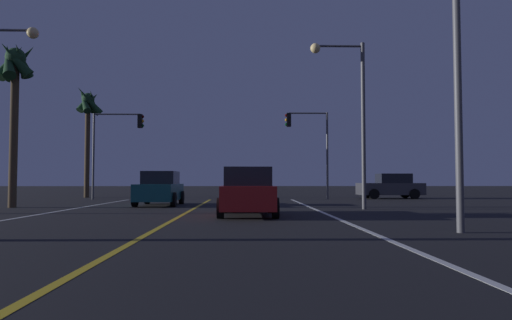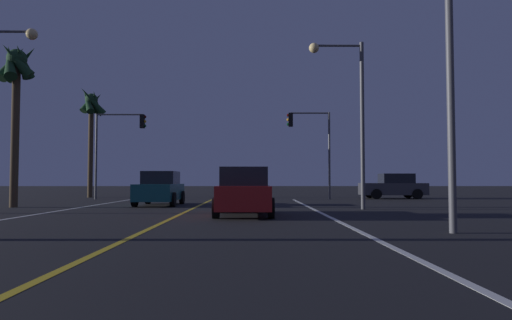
{
  "view_description": "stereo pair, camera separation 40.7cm",
  "coord_description": "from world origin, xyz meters",
  "px_view_note": "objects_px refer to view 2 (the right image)",
  "views": [
    {
      "loc": [
        2.27,
        0.98,
        1.25
      ],
      "look_at": [
        2.81,
        24.29,
        2.29
      ],
      "focal_mm": 32.04,
      "sensor_mm": 36.0,
      "label": 1
    },
    {
      "loc": [
        2.68,
        0.98,
        1.25
      ],
      "look_at": [
        2.81,
        24.29,
        2.29
      ],
      "focal_mm": 32.04,
      "sensor_mm": 36.0,
      "label": 2
    }
  ],
  "objects_px": {
    "car_oncoming": "(160,189)",
    "street_lamp_left_mid": "(1,93)",
    "palm_tree_left_mid": "(16,75)",
    "palm_tree_left_far": "(91,111)",
    "car_lead_same_lane": "(244,192)",
    "traffic_light_near_left": "(120,136)",
    "traffic_light_near_right": "(310,135)",
    "street_lamp_right_near": "(432,2)",
    "street_lamp_right_far": "(349,101)",
    "car_crossing_side": "(394,187)"
  },
  "relations": [
    {
      "from": "car_crossing_side",
      "to": "traffic_light_near_right",
      "type": "xyz_separation_m",
      "value": [
        -5.81,
        -0.92,
        3.42
      ]
    },
    {
      "from": "street_lamp_left_mid",
      "to": "traffic_light_near_left",
      "type": "bearing_deg",
      "value": 86.32
    },
    {
      "from": "palm_tree_left_far",
      "to": "car_crossing_side",
      "type": "bearing_deg",
      "value": -6.21
    },
    {
      "from": "traffic_light_near_left",
      "to": "palm_tree_left_far",
      "type": "bearing_deg",
      "value": 133.44
    },
    {
      "from": "street_lamp_right_near",
      "to": "street_lamp_right_far",
      "type": "distance_m",
      "value": 8.87
    },
    {
      "from": "car_crossing_side",
      "to": "street_lamp_right_near",
      "type": "height_order",
      "value": "street_lamp_right_near"
    },
    {
      "from": "traffic_light_near_right",
      "to": "palm_tree_left_far",
      "type": "relative_size",
      "value": 0.71
    },
    {
      "from": "car_crossing_side",
      "to": "street_lamp_right_near",
      "type": "relative_size",
      "value": 0.48
    },
    {
      "from": "car_lead_same_lane",
      "to": "palm_tree_left_far",
      "type": "distance_m",
      "value": 21.35
    },
    {
      "from": "car_lead_same_lane",
      "to": "traffic_light_near_right",
      "type": "xyz_separation_m",
      "value": [
        4.04,
        13.81,
        3.42
      ]
    },
    {
      "from": "car_crossing_side",
      "to": "street_lamp_left_mid",
      "type": "distance_m",
      "value": 23.8
    },
    {
      "from": "street_lamp_right_near",
      "to": "palm_tree_left_far",
      "type": "bearing_deg",
      "value": -54.22
    },
    {
      "from": "traffic_light_near_left",
      "to": "street_lamp_right_far",
      "type": "distance_m",
      "value": 16.63
    },
    {
      "from": "car_lead_same_lane",
      "to": "traffic_light_near_left",
      "type": "relative_size",
      "value": 0.76
    },
    {
      "from": "car_lead_same_lane",
      "to": "car_oncoming",
      "type": "height_order",
      "value": "same"
    },
    {
      "from": "palm_tree_left_mid",
      "to": "palm_tree_left_far",
      "type": "bearing_deg",
      "value": 93.77
    },
    {
      "from": "car_lead_same_lane",
      "to": "palm_tree_left_mid",
      "type": "xyz_separation_m",
      "value": [
        -10.77,
        4.92,
        5.34
      ]
    },
    {
      "from": "car_lead_same_lane",
      "to": "car_oncoming",
      "type": "bearing_deg",
      "value": 33.08
    },
    {
      "from": "car_oncoming",
      "to": "palm_tree_left_far",
      "type": "relative_size",
      "value": 0.53
    },
    {
      "from": "street_lamp_left_mid",
      "to": "palm_tree_left_far",
      "type": "bearing_deg",
      "value": 98.08
    },
    {
      "from": "palm_tree_left_mid",
      "to": "street_lamp_left_mid",
      "type": "bearing_deg",
      "value": -68.95
    },
    {
      "from": "street_lamp_right_far",
      "to": "palm_tree_left_mid",
      "type": "relative_size",
      "value": 0.93
    },
    {
      "from": "traffic_light_near_left",
      "to": "street_lamp_left_mid",
      "type": "relative_size",
      "value": 0.79
    },
    {
      "from": "palm_tree_left_mid",
      "to": "palm_tree_left_far",
      "type": "relative_size",
      "value": 0.97
    },
    {
      "from": "traffic_light_near_right",
      "to": "palm_tree_left_far",
      "type": "height_order",
      "value": "palm_tree_left_far"
    },
    {
      "from": "street_lamp_right_near",
      "to": "traffic_light_near_right",
      "type": "bearing_deg",
      "value": -88.21
    },
    {
      "from": "traffic_light_near_left",
      "to": "street_lamp_right_far",
      "type": "bearing_deg",
      "value": -38.82
    },
    {
      "from": "car_crossing_side",
      "to": "palm_tree_left_far",
      "type": "xyz_separation_m",
      "value": [
        -21.42,
        2.33,
        5.53
      ]
    },
    {
      "from": "car_crossing_side",
      "to": "traffic_light_near_right",
      "type": "relative_size",
      "value": 0.75
    },
    {
      "from": "traffic_light_near_left",
      "to": "palm_tree_left_mid",
      "type": "xyz_separation_m",
      "value": [
        -2.28,
        -8.89,
        1.97
      ]
    },
    {
      "from": "palm_tree_left_mid",
      "to": "traffic_light_near_left",
      "type": "bearing_deg",
      "value": 75.6
    },
    {
      "from": "car_oncoming",
      "to": "traffic_light_near_left",
      "type": "relative_size",
      "value": 0.76
    },
    {
      "from": "car_crossing_side",
      "to": "car_oncoming",
      "type": "distance_m",
      "value": 16.32
    },
    {
      "from": "traffic_light_near_right",
      "to": "street_lamp_right_far",
      "type": "relative_size",
      "value": 0.79
    },
    {
      "from": "car_oncoming",
      "to": "traffic_light_near_left",
      "type": "bearing_deg",
      "value": -149.86
    },
    {
      "from": "car_lead_same_lane",
      "to": "traffic_light_near_right",
      "type": "relative_size",
      "value": 0.75
    },
    {
      "from": "traffic_light_near_left",
      "to": "palm_tree_left_mid",
      "type": "height_order",
      "value": "palm_tree_left_mid"
    },
    {
      "from": "street_lamp_right_near",
      "to": "car_oncoming",
      "type": "bearing_deg",
      "value": -53.42
    },
    {
      "from": "car_crossing_side",
      "to": "palm_tree_left_far",
      "type": "distance_m",
      "value": 22.25
    },
    {
      "from": "street_lamp_right_far",
      "to": "palm_tree_left_mid",
      "type": "xyz_separation_m",
      "value": [
        -15.23,
        1.53,
        1.47
      ]
    },
    {
      "from": "traffic_light_near_right",
      "to": "palm_tree_left_mid",
      "type": "distance_m",
      "value": 17.38
    },
    {
      "from": "street_lamp_right_near",
      "to": "palm_tree_left_far",
      "type": "xyz_separation_m",
      "value": [
        -16.21,
        22.5,
        0.82
      ]
    },
    {
      "from": "palm_tree_left_mid",
      "to": "car_lead_same_lane",
      "type": "bearing_deg",
      "value": -24.56
    },
    {
      "from": "traffic_light_near_right",
      "to": "palm_tree_left_mid",
      "type": "relative_size",
      "value": 0.74
    },
    {
      "from": "street_lamp_right_near",
      "to": "street_lamp_left_mid",
      "type": "relative_size",
      "value": 1.25
    },
    {
      "from": "traffic_light_near_right",
      "to": "palm_tree_left_mid",
      "type": "xyz_separation_m",
      "value": [
        -14.81,
        -8.89,
        1.92
      ]
    },
    {
      "from": "car_oncoming",
      "to": "traffic_light_near_left",
      "type": "height_order",
      "value": "traffic_light_near_left"
    },
    {
      "from": "street_lamp_left_mid",
      "to": "street_lamp_right_far",
      "type": "relative_size",
      "value": 0.98
    },
    {
      "from": "car_lead_same_lane",
      "to": "traffic_light_near_left",
      "type": "height_order",
      "value": "traffic_light_near_left"
    },
    {
      "from": "car_oncoming",
      "to": "street_lamp_left_mid",
      "type": "bearing_deg",
      "value": -41.63
    }
  ]
}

